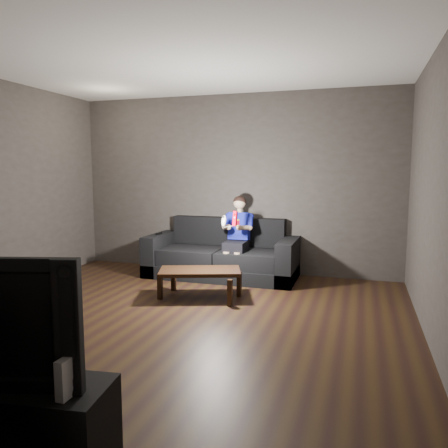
% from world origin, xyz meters
% --- Properties ---
extents(floor, '(5.00, 5.00, 0.00)m').
position_xyz_m(floor, '(0.00, 0.00, 0.00)').
color(floor, black).
rests_on(floor, ground).
extents(back_wall, '(5.00, 0.04, 2.70)m').
position_xyz_m(back_wall, '(0.00, 2.50, 1.35)').
color(back_wall, '#3A3531').
rests_on(back_wall, ground).
extents(right_wall, '(0.04, 5.00, 2.70)m').
position_xyz_m(right_wall, '(2.50, 0.00, 1.35)').
color(right_wall, '#3A3531').
rests_on(right_wall, ground).
extents(ceiling, '(5.00, 5.00, 0.02)m').
position_xyz_m(ceiling, '(0.00, 0.00, 2.70)').
color(ceiling, silver).
rests_on(ceiling, back_wall).
extents(sofa, '(2.18, 0.94, 0.84)m').
position_xyz_m(sofa, '(-0.05, 2.09, 0.28)').
color(sofa, black).
rests_on(sofa, floor).
extents(child, '(0.44, 0.54, 1.09)m').
position_xyz_m(child, '(0.20, 2.03, 0.71)').
color(child, black).
rests_on(child, sofa).
extents(wii_remote_red, '(0.06, 0.08, 0.20)m').
position_xyz_m(wii_remote_red, '(0.28, 1.61, 0.92)').
color(wii_remote_red, '#F00021').
rests_on(wii_remote_red, child).
extents(nunchuk_white, '(0.08, 0.11, 0.17)m').
position_xyz_m(nunchuk_white, '(0.13, 1.62, 0.88)').
color(nunchuk_white, silver).
rests_on(nunchuk_white, child).
extents(wii_remote_black, '(0.04, 0.15, 0.03)m').
position_xyz_m(wii_remote_black, '(-1.03, 2.01, 0.61)').
color(wii_remote_black, black).
rests_on(wii_remote_black, sofa).
extents(coffee_table, '(1.08, 0.78, 0.35)m').
position_xyz_m(coffee_table, '(0.03, 0.95, 0.31)').
color(coffee_table, black).
rests_on(coffee_table, floor).
extents(wii_console, '(0.05, 0.15, 0.19)m').
position_xyz_m(wii_console, '(0.58, -2.27, 0.58)').
color(wii_console, silver).
rests_on(wii_console, media_console).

